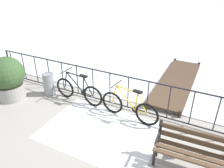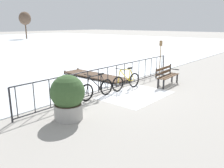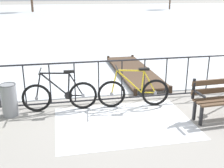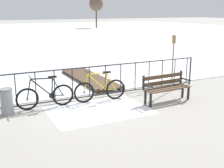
{
  "view_description": "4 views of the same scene",
  "coord_description": "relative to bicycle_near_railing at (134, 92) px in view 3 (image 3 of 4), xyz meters",
  "views": [
    {
      "loc": [
        2.26,
        -4.88,
        3.63
      ],
      "look_at": [
        -0.17,
        -0.1,
        0.78
      ],
      "focal_mm": 34.61,
      "sensor_mm": 36.0,
      "label": 1
    },
    {
      "loc": [
        -7.38,
        -6.31,
        2.79
      ],
      "look_at": [
        -0.73,
        -0.61,
        0.52
      ],
      "focal_mm": 37.23,
      "sensor_mm": 36.0,
      "label": 2
    },
    {
      "loc": [
        -1.21,
        -6.29,
        2.62
      ],
      "look_at": [
        -0.03,
        -0.35,
        0.59
      ],
      "focal_mm": 44.23,
      "sensor_mm": 36.0,
      "label": 3
    },
    {
      "loc": [
        -3.21,
        -8.52,
        2.82
      ],
      "look_at": [
        0.89,
        -0.42,
        0.52
      ],
      "focal_mm": 46.9,
      "sensor_mm": 36.0,
      "label": 4
    }
  ],
  "objects": [
    {
      "name": "railing_fence",
      "position": [
        -0.49,
        0.39,
        0.19
      ],
      "size": [
        9.06,
        0.06,
        1.07
      ],
      "color": "#232328",
      "rests_on": "ground"
    },
    {
      "name": "wooden_dock",
      "position": [
        0.74,
        2.64,
        -0.25
      ],
      "size": [
        1.1,
        4.01,
        0.2
      ],
      "color": "#4C3828",
      "rests_on": "ground"
    },
    {
      "name": "bicycle_near_railing",
      "position": [
        0.0,
        0.0,
        0.0
      ],
      "size": [
        1.71,
        0.52,
        0.97
      ],
      "color": "black",
      "rests_on": "ground"
    },
    {
      "name": "trash_bin",
      "position": [
        -2.81,
        0.04,
        0.0
      ],
      "size": [
        0.35,
        0.35,
        0.73
      ],
      "color": "gray",
      "rests_on": "ground"
    },
    {
      "name": "bicycle_second",
      "position": [
        -1.71,
        0.12,
        0.0
      ],
      "size": [
        1.71,
        0.52,
        0.97
      ],
      "color": "black",
      "rests_on": "ground"
    },
    {
      "name": "snow_patch",
      "position": [
        -0.43,
        -0.81,
        -0.36
      ],
      "size": [
        2.85,
        2.03,
        0.01
      ],
      "primitive_type": "cube",
      "color": "white",
      "rests_on": "ground"
    },
    {
      "name": "frozen_pond",
      "position": [
        -0.49,
        28.79,
        -0.35
      ],
      "size": [
        80.0,
        56.0,
        0.03
      ],
      "primitive_type": "cube",
      "color": "silver",
      "rests_on": "ground"
    },
    {
      "name": "ground_plane",
      "position": [
        -0.49,
        0.39,
        -0.37
      ],
      "size": [
        160.0,
        160.0,
        0.0
      ],
      "primitive_type": "plane",
      "color": "#9E9991"
    }
  ]
}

